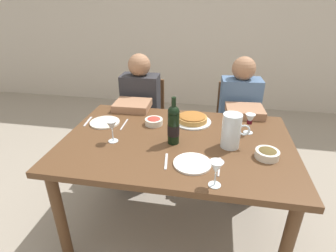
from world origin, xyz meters
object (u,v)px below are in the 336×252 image
object	(u,v)px
wine_glass_left_diner	(112,127)
wine_glass_right_diner	(250,120)
wine_glass_centre	(216,169)
diner_right	(239,122)
chair_right	(235,123)
dining_table	(177,152)
baked_tart	(192,119)
water_pitcher	(231,133)
olive_bowl	(267,153)
salad_bowl	(154,121)
diner_left	(138,116)
dinner_plate_right_setting	(105,122)
wine_bottle	(173,125)
dinner_plate_left_setting	(192,163)
chair_left	(145,118)

from	to	relation	value
wine_glass_left_diner	wine_glass_right_diner	distance (m)	0.92
wine_glass_centre	diner_right	xyz separation A→B (m)	(0.20, 1.09, -0.25)
chair_right	dining_table	bearing A→B (deg)	59.87
baked_tart	water_pitcher	bearing A→B (deg)	-49.48
diner_right	olive_bowl	bearing A→B (deg)	92.79
salad_bowl	diner_left	distance (m)	0.52
diner_right	wine_glass_right_diner	bearing A→B (deg)	87.64
dinner_plate_right_setting	diner_left	bearing A→B (deg)	76.04
olive_bowl	dinner_plate_right_setting	distance (m)	1.15
water_pitcher	olive_bowl	bearing A→B (deg)	-24.14
wine_glass_right_diner	wine_glass_centre	size ratio (longest dim) A/B	0.98
wine_bottle	dinner_plate_left_setting	bearing A→B (deg)	-57.23
dinner_plate_right_setting	salad_bowl	bearing A→B (deg)	6.81
dining_table	chair_left	world-z (taller)	chair_left
dining_table	wine_glass_centre	world-z (taller)	wine_glass_centre
water_pitcher	dinner_plate_right_setting	world-z (taller)	water_pitcher
baked_tart	diner_right	size ratio (longest dim) A/B	0.24
baked_tart	wine_glass_right_diner	distance (m)	0.42
dining_table	chair_right	bearing A→B (deg)	63.79
olive_bowl	dinner_plate_left_setting	bearing A→B (deg)	-160.94
baked_tart	diner_right	xyz separation A→B (m)	(0.38, 0.38, -0.17)
wine_glass_left_diner	dinner_plate_right_setting	bearing A→B (deg)	122.74
wine_glass_right_diner	dinner_plate_left_setting	bearing A→B (deg)	-127.35
baked_tart	wine_glass_centre	size ratio (longest dim) A/B	1.97
water_pitcher	wine_glass_right_diner	xyz separation A→B (m)	(0.13, 0.21, -0.00)
wine_glass_right_diner	wine_glass_centre	bearing A→B (deg)	-109.34
dining_table	baked_tart	distance (m)	0.32
baked_tart	wine_glass_centre	world-z (taller)	wine_glass_centre
dining_table	olive_bowl	xyz separation A→B (m)	(0.55, -0.12, 0.12)
wine_glass_left_diner	wine_glass_right_diner	xyz separation A→B (m)	(0.88, 0.28, -0.01)
wine_glass_left_diner	olive_bowl	bearing A→B (deg)	-1.53
dining_table	water_pitcher	distance (m)	0.39
olive_bowl	wine_bottle	bearing A→B (deg)	172.10
dining_table	salad_bowl	distance (m)	0.31
olive_bowl	dinner_plate_right_setting	xyz separation A→B (m)	(-1.11, 0.27, -0.02)
wine_glass_centre	chair_left	size ratio (longest dim) A/B	0.16
wine_glass_centre	chair_right	distance (m)	1.39
baked_tart	wine_glass_right_diner	world-z (taller)	wine_glass_right_diner
diner_left	olive_bowl	bearing A→B (deg)	141.89
water_pitcher	wine_glass_left_diner	xyz separation A→B (m)	(-0.75, -0.07, 0.01)
baked_tart	diner_left	bearing A→B (deg)	146.96
diner_left	wine_glass_left_diner	bearing A→B (deg)	91.98
dinner_plate_right_setting	wine_glass_right_diner	bearing A→B (deg)	1.68
baked_tart	olive_bowl	bearing A→B (deg)	-40.42
water_pitcher	diner_left	world-z (taller)	diner_left
olive_bowl	wine_glass_right_diner	size ratio (longest dim) A/B	0.99
dinner_plate_left_setting	dinner_plate_right_setting	world-z (taller)	same
water_pitcher	wine_glass_centre	size ratio (longest dim) A/B	1.55
dining_table	wine_glass_left_diner	xyz separation A→B (m)	(-0.41, -0.09, 0.20)
dinner_plate_right_setting	diner_right	world-z (taller)	diner_right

